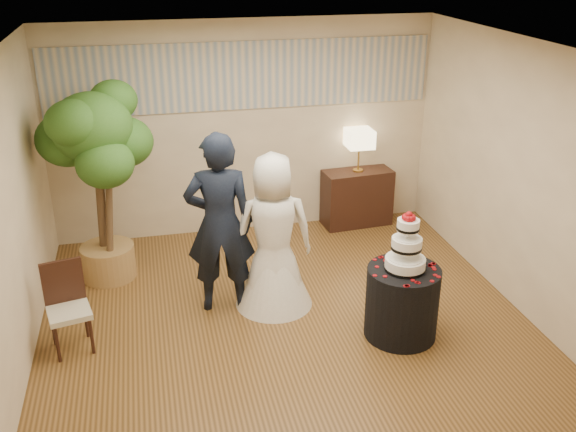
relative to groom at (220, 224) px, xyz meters
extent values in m
cube|color=brown|center=(0.60, -0.51, -0.98)|extent=(5.00, 5.00, 0.00)
cube|color=white|center=(0.60, -0.51, 1.82)|extent=(5.00, 5.00, 0.00)
cube|color=beige|center=(0.60, 1.99, 0.42)|extent=(5.00, 0.06, 2.80)
cube|color=beige|center=(0.60, -3.01, 0.42)|extent=(5.00, 0.06, 2.80)
cube|color=beige|center=(-1.90, -0.51, 0.42)|extent=(0.06, 5.00, 2.80)
cube|color=beige|center=(3.10, -0.51, 0.42)|extent=(0.06, 5.00, 2.80)
cube|color=#AAA8A0|center=(0.60, 1.97, 1.12)|extent=(4.90, 0.02, 0.85)
imported|color=black|center=(0.00, 0.00, 0.00)|extent=(0.77, 0.56, 1.97)
imported|color=white|center=(0.55, -0.07, -0.13)|extent=(0.91, 0.91, 1.72)
cylinder|color=black|center=(1.67, -0.94, -0.61)|extent=(0.95, 0.95, 0.74)
cube|color=black|center=(2.11, 1.78, -0.59)|extent=(0.97, 0.49, 0.78)
camera|label=1|loc=(-0.66, -6.03, 2.71)|focal=40.00mm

